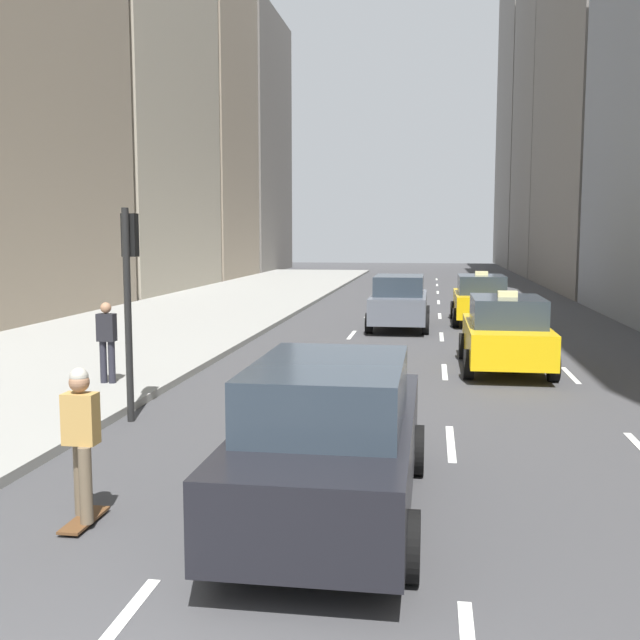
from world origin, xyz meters
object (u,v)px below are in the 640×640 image
taxi_second (481,299)px  pedestrian_mid_block (107,338)px  sedan_silver_behind (399,302)px  taxi_lead (506,333)px  traffic_light_pole (129,279)px  sedan_black_near (332,437)px  skateboarder (81,439)px

taxi_second → pedestrian_mid_block: 15.29m
taxi_second → sedan_silver_behind: bearing=-145.3°
taxi_lead → traffic_light_pole: (-6.75, -5.84, 1.53)m
taxi_second → sedan_silver_behind: 3.41m
taxi_lead → pedestrian_mid_block: 8.96m
taxi_lead → taxi_second: bearing=90.0°
sedan_black_near → pedestrian_mid_block: 8.18m
taxi_lead → sedan_silver_behind: 7.90m
pedestrian_mid_block → traffic_light_pole: size_ratio=0.46×
sedan_black_near → traffic_light_pole: traffic_light_pole is taller
traffic_light_pole → sedan_black_near: bearing=-44.2°
taxi_second → sedan_silver_behind: size_ratio=0.94×
taxi_second → taxi_lead: bearing=-90.0°
sedan_silver_behind → skateboarder: bearing=-98.5°
taxi_second → sedan_black_near: size_ratio=0.88×
skateboarder → traffic_light_pole: bearing=106.1°
taxi_lead → skateboarder: bearing=-117.8°
taxi_lead → sedan_silver_behind: (-2.80, 7.39, 0.03)m
skateboarder → taxi_lead: bearing=62.2°
taxi_lead → taxi_second: (0.00, 9.33, 0.00)m
pedestrian_mid_block → skateboarder: bearing=-67.7°
skateboarder → traffic_light_pole: traffic_light_pole is taller
pedestrian_mid_block → traffic_light_pole: bearing=-57.1°
taxi_lead → pedestrian_mid_block: size_ratio=2.67×
taxi_lead → sedan_black_near: 10.08m
taxi_lead → sedan_black_near: taxi_lead is taller
skateboarder → sedan_silver_behind: bearing=81.5°
sedan_black_near → skateboarder: 2.73m
taxi_lead → sedan_black_near: (-2.80, -9.68, 0.04)m
skateboarder → pedestrian_mid_block: 7.32m
taxi_second → sedan_black_near: (-2.80, -19.01, 0.04)m
taxi_second → pedestrian_mid_block: (-8.22, -12.89, 0.19)m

